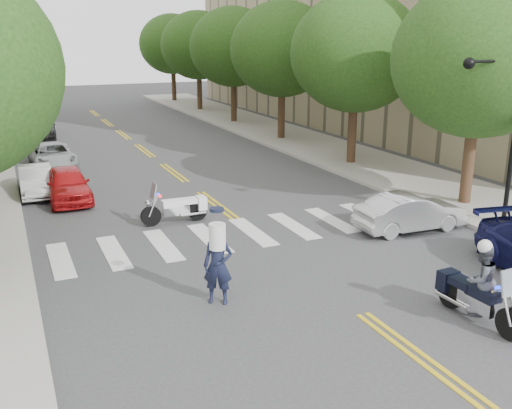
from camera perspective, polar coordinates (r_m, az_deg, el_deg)
ground at (r=14.03m, az=10.60°, el=-10.74°), size 140.00×140.00×0.00m
sidewalk_right at (r=36.82m, az=3.50°, el=6.68°), size 5.00×60.00×0.15m
tree_r_0 at (r=22.82m, az=21.46°, el=13.41°), size 6.40×6.40×8.45m
tree_r_1 at (r=29.04m, az=9.96°, el=14.71°), size 6.40×6.40×8.45m
tree_r_2 at (r=35.96m, az=2.63°, el=15.24°), size 6.40×6.40×8.45m
tree_r_3 at (r=43.26m, az=-2.30°, el=15.46°), size 6.40×6.40×8.45m
tree_r_4 at (r=50.77m, az=-5.79°, el=15.55°), size 6.40×6.40×8.45m
tree_r_5 at (r=58.41m, az=-8.38°, el=15.58°), size 6.40×6.40×8.45m
traffic_signal_pole at (r=20.47m, az=23.71°, el=7.74°), size 2.82×0.42×6.00m
motorcycle_police at (r=14.10m, az=21.34°, el=-7.51°), size 0.85×2.47×2.01m
motorcycle_parked at (r=20.26m, az=-7.60°, el=-0.32°), size 2.39×0.53×1.55m
officer_standing at (r=13.99m, az=-3.83°, el=-6.09°), size 0.86×0.77×1.98m
convertible at (r=19.94m, az=15.18°, el=-0.76°), size 3.90×1.51×1.26m
parked_car_a at (r=23.92m, az=-18.32°, el=1.94°), size 1.63×4.00×1.36m
parked_car_b at (r=25.33m, az=-21.15°, el=2.26°), size 1.30×3.65×1.20m
parked_car_c at (r=30.27m, az=-19.70°, el=4.62°), size 2.21×4.49×1.23m
parked_car_d at (r=39.11m, az=-20.90°, el=7.16°), size 2.32×5.05×1.43m
parked_car_e at (r=43.85m, az=-22.77°, el=7.80°), size 1.62×3.90×1.32m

